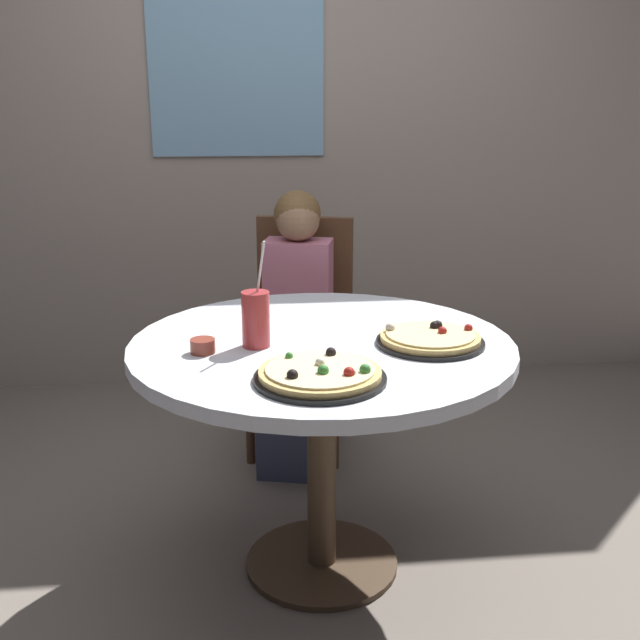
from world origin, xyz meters
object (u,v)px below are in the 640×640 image
dining_table (322,376)px  pizza_veggie (430,339)px  diner_child (296,345)px  soda_cup (256,319)px  pizza_cheese (320,375)px  sauce_bowl (203,346)px  chair_wooden (302,321)px

dining_table → pizza_veggie: (0.31, -0.06, 0.13)m
diner_child → soda_cup: bearing=-102.3°
soda_cup → pizza_cheese: bearing=-62.6°
pizza_veggie → sauce_bowl: size_ratio=4.46×
dining_table → chair_wooden: 0.95m
diner_child → pizza_veggie: diner_child is taller
diner_child → sauce_bowl: (-0.32, -0.83, 0.29)m
dining_table → chair_wooden: bearing=88.7°
soda_cup → diner_child: bearing=77.7°
dining_table → diner_child: (-0.02, 0.77, -0.16)m
dining_table → soda_cup: bearing=-172.9°
sauce_bowl → diner_child: bearing=68.8°
diner_child → soda_cup: size_ratio=3.53×
pizza_cheese → sauce_bowl: bearing=140.3°
pizza_cheese → sauce_bowl: size_ratio=4.83×
chair_wooden → sauce_bowl: (-0.36, -1.01, 0.24)m
dining_table → diner_child: 0.78m
pizza_veggie → soda_cup: 0.50m
chair_wooden → pizza_veggie: 1.07m
pizza_cheese → sauce_bowl: 0.39m
chair_wooden → pizza_cheese: size_ratio=2.81×
chair_wooden → soda_cup: soda_cup is taller
pizza_cheese → sauce_bowl: pizza_cheese is taller
pizza_veggie → pizza_cheese: 0.43m
chair_wooden → sauce_bowl: 1.10m
pizza_cheese → diner_child: bearing=88.9°
chair_wooden → soda_cup: 1.04m
dining_table → sauce_bowl: bearing=-169.1°
chair_wooden → soda_cup: (-0.21, -0.97, 0.30)m
dining_table → pizza_cheese: size_ratio=3.32×
pizza_veggie → sauce_bowl: bearing=-179.5°
pizza_veggie → soda_cup: (-0.50, 0.04, 0.06)m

